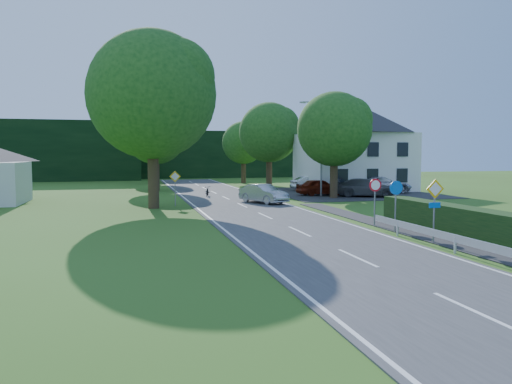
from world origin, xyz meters
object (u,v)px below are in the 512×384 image
object	(u,v)px
streetlight	(320,144)
parked_car_grey	(367,188)
parked_car_silver_b	(382,185)
parked_car_red	(320,187)
moving_car	(263,194)
motorcycle	(208,191)
parasol	(331,184)
parked_car_silver_a	(312,183)

from	to	relation	value
streetlight	parked_car_grey	world-z (taller)	streetlight
parked_car_grey	parked_car_silver_b	distance (m)	4.73
parked_car_red	parked_car_grey	distance (m)	4.02
moving_car	motorcycle	distance (m)	7.38
parked_car_red	parked_car_grey	world-z (taller)	parked_car_grey
moving_car	parasol	bearing A→B (deg)	15.96
parasol	parked_car_silver_a	bearing A→B (deg)	97.77
parked_car_red	parked_car_grey	bearing A→B (deg)	-131.08
streetlight	parked_car_red	xyz separation A→B (m)	(0.36, 0.83, -3.72)
parked_car_grey	moving_car	bearing A→B (deg)	134.61
motorcycle	parked_car_red	world-z (taller)	parked_car_red
motorcycle	parked_car_silver_a	distance (m)	11.63
parked_car_silver_a	parked_car_grey	world-z (taller)	parked_car_grey
parked_car_grey	parked_car_silver_b	world-z (taller)	parked_car_grey
streetlight	motorcycle	distance (m)	10.27
parked_car_grey	parked_car_silver_a	bearing A→B (deg)	40.85
moving_car	parked_car_grey	size ratio (longest dim) A/B	0.80
parked_car_red	parasol	size ratio (longest dim) A/B	2.21
parked_car_silver_a	parked_car_grey	size ratio (longest dim) A/B	0.81
parked_car_silver_a	motorcycle	bearing A→B (deg)	104.21
streetlight	moving_car	distance (m)	8.68
moving_car	parasol	distance (m)	11.02
motorcycle	parked_car_silver_a	bearing A→B (deg)	33.29
streetlight	parked_car_grey	distance (m)	5.36
parked_car_silver_b	streetlight	bearing A→B (deg)	113.10
parked_car_silver_a	parasol	distance (m)	3.62
moving_car	parked_car_silver_a	xyz separation A→B (m)	(7.83, 10.80, 0.01)
parked_car_silver_b	parasol	distance (m)	4.73
parked_car_silver_a	parasol	size ratio (longest dim) A/B	2.25
moving_car	motorcycle	world-z (taller)	moving_car
moving_car	parked_car_red	size ratio (longest dim) A/B	1.00
parked_car_grey	parasol	bearing A→B (deg)	46.12
moving_car	parked_car_silver_a	size ratio (longest dim) A/B	0.98
parked_car_silver_a	parked_car_grey	distance (m)	7.90
motorcycle	parked_car_silver_a	size ratio (longest dim) A/B	0.40
moving_car	parked_car_silver_b	bearing A→B (deg)	1.84
streetlight	parasol	xyz separation A→B (m)	(2.11, 2.45, -3.59)
parked_car_red	parked_car_silver_a	xyz separation A→B (m)	(1.26, 5.20, -0.01)
parked_car_grey	parked_car_silver_b	bearing A→B (deg)	-16.69
motorcycle	parked_car_red	bearing A→B (deg)	6.10
streetlight	moving_car	size ratio (longest dim) A/B	1.94
streetlight	parked_car_silver_a	world-z (taller)	streetlight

